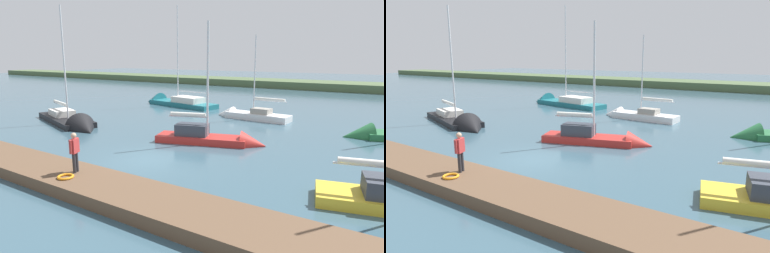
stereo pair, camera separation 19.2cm
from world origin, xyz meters
The scene contains 9 objects.
ground_plane centered at (0.00, 0.00, 0.00)m, with size 200.00×200.00×0.00m, color #385666.
far_shoreline centered at (0.00, -45.64, 0.00)m, with size 180.00×8.00×2.40m, color #4C603D.
dock_pier centered at (0.00, 4.43, 0.26)m, with size 27.86×2.56×0.51m, color brown.
life_ring_buoy centered at (0.12, 4.94, 0.56)m, with size 0.66×0.66×0.10m, color orange.
sailboat_outer_mooring centered at (11.16, -17.14, 0.11)m, with size 10.09×3.93×11.70m.
sailboat_far_left centered at (10.82, -3.62, 0.11)m, with size 9.45×5.19×10.23m.
sailboat_inner_slip centered at (-1.27, -4.90, 0.20)m, with size 6.97×3.66×8.13m.
sailboat_near_dock centered at (0.70, -13.96, 0.15)m, with size 6.78×2.03×7.80m.
person_on_dock centered at (0.35, 4.25, 1.49)m, with size 0.38×0.60×1.70m.
Camera 1 is at (-11.25, 12.92, 5.32)m, focal length 31.71 mm.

